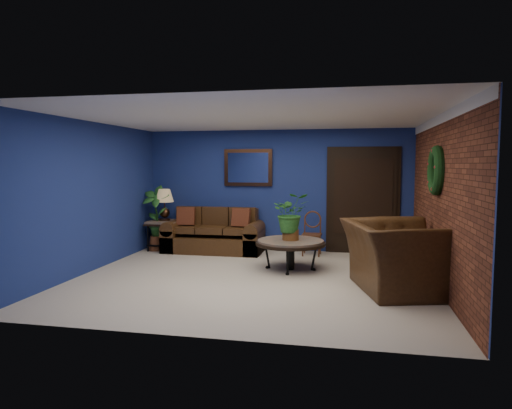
% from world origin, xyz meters
% --- Properties ---
extents(floor, '(5.50, 5.50, 0.00)m').
position_xyz_m(floor, '(0.00, 0.00, 0.00)').
color(floor, beige).
rests_on(floor, ground).
extents(wall_back, '(5.50, 0.04, 2.50)m').
position_xyz_m(wall_back, '(0.00, 2.50, 1.25)').
color(wall_back, navy).
rests_on(wall_back, ground).
extents(wall_left, '(0.04, 5.00, 2.50)m').
position_xyz_m(wall_left, '(-2.75, 0.00, 1.25)').
color(wall_left, navy).
rests_on(wall_left, ground).
extents(wall_right_brick, '(0.04, 5.00, 2.50)m').
position_xyz_m(wall_right_brick, '(2.75, 0.00, 1.25)').
color(wall_right_brick, brown).
rests_on(wall_right_brick, ground).
extents(ceiling, '(5.50, 5.00, 0.02)m').
position_xyz_m(ceiling, '(0.00, 0.00, 2.50)').
color(ceiling, white).
rests_on(ceiling, wall_back).
extents(crown_molding, '(0.03, 5.00, 0.14)m').
position_xyz_m(crown_molding, '(2.72, 0.00, 2.43)').
color(crown_molding, white).
rests_on(crown_molding, wall_right_brick).
extents(wall_mirror, '(1.02, 0.06, 0.77)m').
position_xyz_m(wall_mirror, '(-0.60, 2.46, 1.72)').
color(wall_mirror, '#422617').
rests_on(wall_mirror, wall_back).
extents(closet_door, '(1.44, 0.06, 2.18)m').
position_xyz_m(closet_door, '(1.75, 2.47, 1.05)').
color(closet_door, black).
rests_on(closet_door, wall_back).
extents(wreath, '(0.16, 0.72, 0.72)m').
position_xyz_m(wreath, '(2.69, 0.05, 1.70)').
color(wreath, black).
rests_on(wreath, wall_right_brick).
extents(sofa, '(2.00, 0.86, 0.90)m').
position_xyz_m(sofa, '(-1.23, 2.08, 0.30)').
color(sofa, '#452913').
rests_on(sofa, ground).
extents(coffee_table, '(1.18, 1.18, 0.51)m').
position_xyz_m(coffee_table, '(0.51, 0.75, 0.45)').
color(coffee_table, '#524E47').
rests_on(coffee_table, ground).
extents(end_table, '(0.67, 0.67, 0.61)m').
position_xyz_m(end_table, '(-2.30, 2.05, 0.47)').
color(end_table, '#524E47').
rests_on(end_table, ground).
extents(table_lamp, '(0.38, 0.38, 0.64)m').
position_xyz_m(table_lamp, '(-2.30, 2.05, 1.03)').
color(table_lamp, '#422617').
rests_on(table_lamp, end_table).
extents(side_chair, '(0.38, 0.38, 0.86)m').
position_xyz_m(side_chair, '(0.77, 2.11, 0.49)').
color(side_chair, '#562918').
rests_on(side_chair, ground).
extents(armchair, '(1.65, 1.79, 0.98)m').
position_xyz_m(armchair, '(2.15, -0.26, 0.49)').
color(armchair, '#452913').
rests_on(armchair, ground).
extents(coffee_plant, '(0.72, 0.67, 0.80)m').
position_xyz_m(coffee_plant, '(0.51, 0.75, 0.95)').
color(coffee_plant, brown).
rests_on(coffee_plant, coffee_table).
extents(floor_plant, '(0.36, 0.30, 0.76)m').
position_xyz_m(floor_plant, '(2.35, 1.95, 0.38)').
color(floor_plant, brown).
rests_on(floor_plant, ground).
extents(tall_plant, '(0.63, 0.46, 1.35)m').
position_xyz_m(tall_plant, '(-2.45, 1.95, 0.72)').
color(tall_plant, brown).
rests_on(tall_plant, ground).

